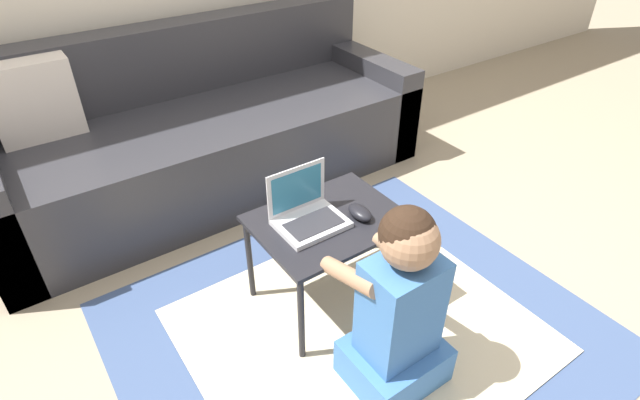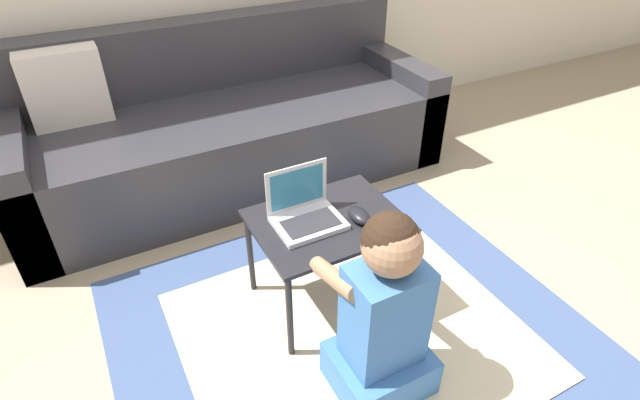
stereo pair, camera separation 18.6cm
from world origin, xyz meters
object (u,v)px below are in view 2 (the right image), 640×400
at_px(computer_mouse, 359,215).
at_px(person_seated, 384,316).
at_px(laptop_desk, 327,230).
at_px(laptop, 306,214).
at_px(couch, 229,129).

distance_m(computer_mouse, person_seated, 0.42).
distance_m(laptop_desk, laptop, 0.12).
height_order(laptop, computer_mouse, laptop).
xyz_separation_m(couch, person_seated, (-0.03, -1.57, 0.05)).
bearing_deg(couch, computer_mouse, -84.87).
bearing_deg(laptop_desk, computer_mouse, -28.94).
bearing_deg(computer_mouse, laptop_desk, 151.06).
height_order(couch, person_seated, couch).
bearing_deg(laptop_desk, laptop, 161.02).
relative_size(computer_mouse, person_seated, 0.16).
xyz_separation_m(laptop, computer_mouse, (0.18, -0.08, -0.01)).
bearing_deg(computer_mouse, couch, 95.13).
relative_size(couch, person_seated, 3.08).
relative_size(couch, computer_mouse, 19.52).
distance_m(couch, person_seated, 1.57).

